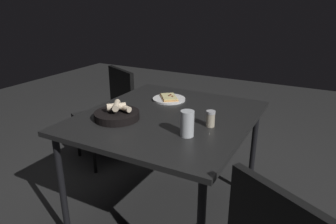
{
  "coord_description": "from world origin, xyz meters",
  "views": [
    {
      "loc": [
        -1.58,
        -0.85,
        1.44
      ],
      "look_at": [
        -0.09,
        -0.05,
        0.81
      ],
      "focal_mm": 32.82,
      "sensor_mm": 36.0,
      "label": 1
    }
  ],
  "objects_px": {
    "pizza_plate": "(169,99)",
    "bread_basket": "(117,114)",
    "beer_glass": "(187,125)",
    "chair_far": "(111,109)",
    "pepper_shaker": "(210,120)",
    "dining_table": "(168,124)"
  },
  "relations": [
    {
      "from": "dining_table",
      "to": "pepper_shaker",
      "type": "xyz_separation_m",
      "value": [
        -0.05,
        -0.3,
        0.1
      ]
    },
    {
      "from": "bread_basket",
      "to": "chair_far",
      "type": "xyz_separation_m",
      "value": [
        0.71,
        0.64,
        -0.3
      ]
    },
    {
      "from": "beer_glass",
      "to": "chair_far",
      "type": "height_order",
      "value": "beer_glass"
    },
    {
      "from": "bread_basket",
      "to": "beer_glass",
      "type": "relative_size",
      "value": 1.94
    },
    {
      "from": "beer_glass",
      "to": "pepper_shaker",
      "type": "bearing_deg",
      "value": -19.1
    },
    {
      "from": "pizza_plate",
      "to": "bread_basket",
      "type": "height_order",
      "value": "bread_basket"
    },
    {
      "from": "pepper_shaker",
      "to": "chair_far",
      "type": "bearing_deg",
      "value": 64.79
    },
    {
      "from": "chair_far",
      "to": "pepper_shaker",
      "type": "bearing_deg",
      "value": -115.21
    },
    {
      "from": "pizza_plate",
      "to": "pepper_shaker",
      "type": "relative_size",
      "value": 2.52
    },
    {
      "from": "dining_table",
      "to": "beer_glass",
      "type": "xyz_separation_m",
      "value": [
        -0.23,
        -0.24,
        0.12
      ]
    },
    {
      "from": "pizza_plate",
      "to": "bread_basket",
      "type": "bearing_deg",
      "value": 168.03
    },
    {
      "from": "dining_table",
      "to": "chair_far",
      "type": "bearing_deg",
      "value": 59.85
    },
    {
      "from": "dining_table",
      "to": "bread_basket",
      "type": "bearing_deg",
      "value": 131.05
    },
    {
      "from": "pizza_plate",
      "to": "chair_far",
      "type": "bearing_deg",
      "value": 72.16
    },
    {
      "from": "beer_glass",
      "to": "chair_far",
      "type": "bearing_deg",
      "value": 56.59
    },
    {
      "from": "bread_basket",
      "to": "pepper_shaker",
      "type": "relative_size",
      "value": 2.92
    },
    {
      "from": "dining_table",
      "to": "chair_far",
      "type": "height_order",
      "value": "chair_far"
    },
    {
      "from": "pizza_plate",
      "to": "beer_glass",
      "type": "xyz_separation_m",
      "value": [
        -0.5,
        -0.37,
        0.05
      ]
    },
    {
      "from": "bread_basket",
      "to": "chair_far",
      "type": "bearing_deg",
      "value": 41.83
    },
    {
      "from": "pepper_shaker",
      "to": "beer_glass",
      "type": "bearing_deg",
      "value": 160.9
    },
    {
      "from": "pepper_shaker",
      "to": "bread_basket",
      "type": "bearing_deg",
      "value": 106.57
    },
    {
      "from": "pizza_plate",
      "to": "pepper_shaker",
      "type": "bearing_deg",
      "value": -125.86
    }
  ]
}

